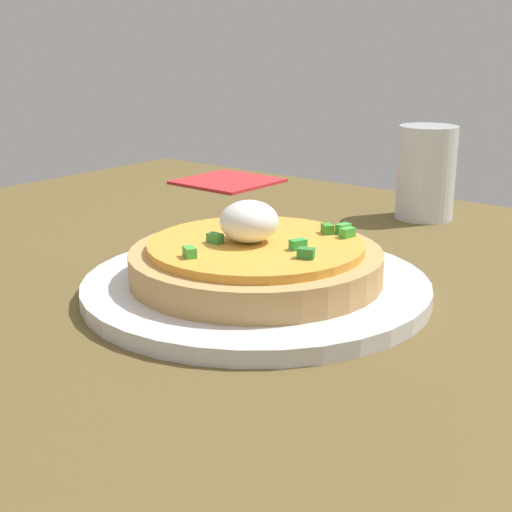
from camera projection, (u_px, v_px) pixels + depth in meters
The scene contains 5 objects.
dining_table at pixel (366, 309), 62.15cm from camera, with size 125.53×77.69×2.69cm, color brown.
plate at pixel (256, 287), 61.42cm from camera, with size 28.87×28.87×1.35cm, color silver.
pizza at pixel (256, 259), 60.72cm from camera, with size 20.95×20.95×6.66cm.
cup_near at pixel (426, 178), 85.68cm from camera, with size 6.75×6.75×10.80cm.
napkin at pixel (228, 181), 107.24cm from camera, with size 12.52×12.52×0.40cm, color red.
Camera 1 is at (28.82, -51.36, 23.72)cm, focal length 51.64 mm.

